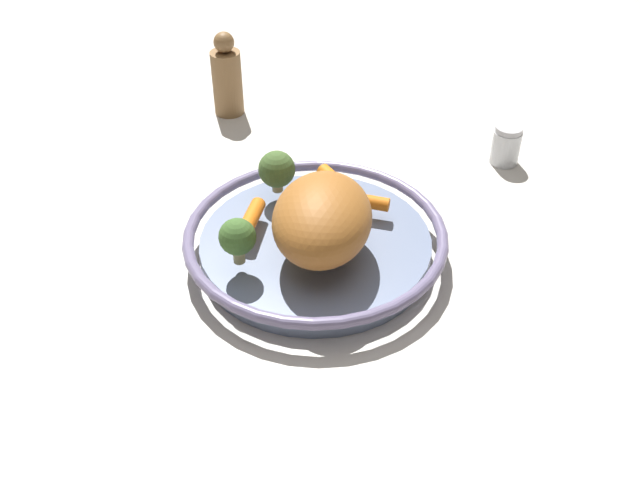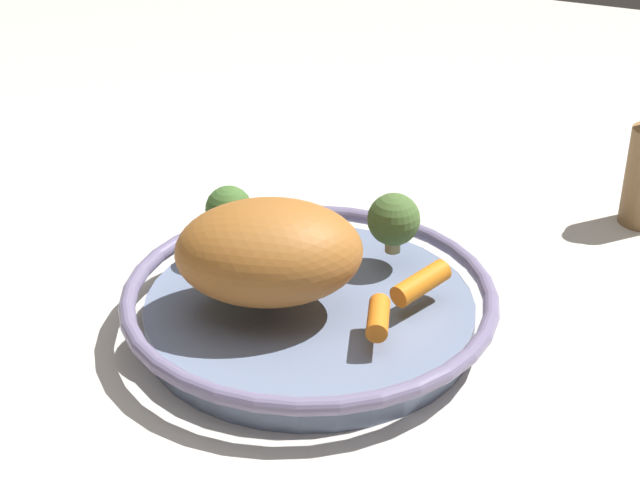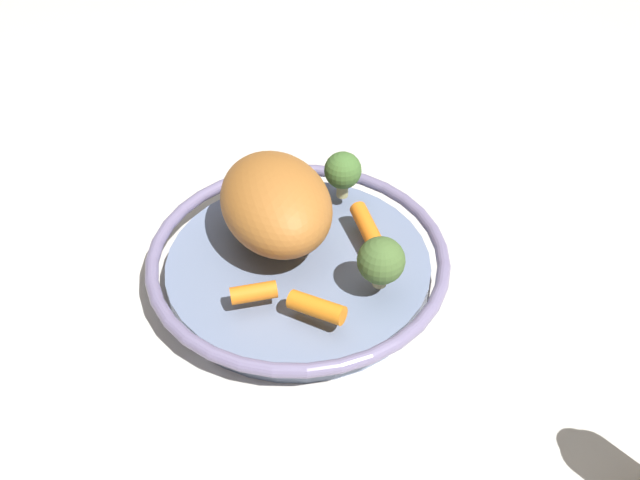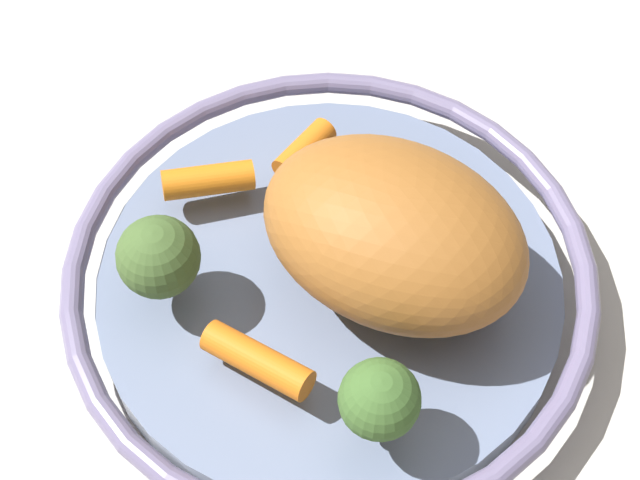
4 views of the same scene
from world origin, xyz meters
TOP-DOWN VIEW (x-y plane):
  - ground_plane at (0.00, 0.00)m, footprint 2.47×2.47m
  - serving_bowl at (0.00, 0.00)m, footprint 0.34×0.34m
  - roast_chicken_piece at (0.03, -0.03)m, footprint 0.18×0.20m
  - baby_carrot_back at (0.03, 0.08)m, footprint 0.05×0.03m
  - baby_carrot_center at (-0.03, 0.09)m, footprint 0.06×0.04m
  - baby_carrot_near_rim at (-0.07, -0.04)m, footprint 0.05×0.07m
  - broccoli_floret_mid at (-0.09, 0.04)m, footprint 0.05×0.05m
  - broccoli_floret_large at (-0.04, -0.10)m, footprint 0.04×0.04m

SIDE VIEW (x-z plane):
  - ground_plane at x=0.00m, z-range 0.00..0.00m
  - serving_bowl at x=0.00m, z-range 0.00..0.05m
  - baby_carrot_back at x=0.03m, z-range 0.04..0.06m
  - baby_carrot_near_rim at x=-0.07m, z-range 0.04..0.07m
  - baby_carrot_center at x=-0.03m, z-range 0.04..0.07m
  - broccoli_floret_mid at x=-0.09m, z-range 0.05..0.11m
  - broccoli_floret_large at x=-0.04m, z-range 0.05..0.11m
  - roast_chicken_piece at x=0.03m, z-range 0.04..0.13m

